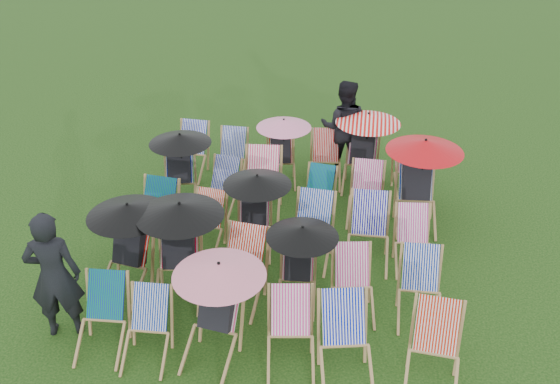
# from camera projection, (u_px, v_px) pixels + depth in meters

# --- Properties ---
(ground) EXTENTS (100.00, 100.00, 0.00)m
(ground) POSITION_uv_depth(u_px,v_px,m) (281.00, 254.00, 9.55)
(ground) COLOR black
(ground) RESTS_ON ground
(deckchair_0) EXTENTS (0.63, 0.85, 0.89)m
(deckchair_0) POSITION_uv_depth(u_px,v_px,m) (101.00, 319.00, 7.63)
(deckchair_0) COLOR #A07C4A
(deckchair_0) RESTS_ON ground
(deckchair_1) EXTENTS (0.58, 0.79, 0.84)m
(deckchair_1) POSITION_uv_depth(u_px,v_px,m) (146.00, 330.00, 7.50)
(deckchair_1) COLOR #A07C4A
(deckchair_1) RESTS_ON ground
(deckchair_2) EXTENTS (1.11, 1.18, 1.32)m
(deckchair_2) POSITION_uv_depth(u_px,v_px,m) (215.00, 310.00, 7.40)
(deckchair_2) COLOR #A07C4A
(deckchair_2) RESTS_ON ground
(deckchair_3) EXTENTS (0.71, 0.90, 0.90)m
(deckchair_3) POSITION_uv_depth(u_px,v_px,m) (291.00, 335.00, 7.38)
(deckchair_3) COLOR #A07C4A
(deckchair_3) RESTS_ON ground
(deckchair_4) EXTENTS (0.81, 1.00, 0.97)m
(deckchair_4) POSITION_uv_depth(u_px,v_px,m) (346.00, 344.00, 7.20)
(deckchair_4) COLOR #A07C4A
(deckchair_4) RESTS_ON ground
(deckchair_5) EXTENTS (0.71, 0.93, 0.94)m
(deckchair_5) POSITION_uv_depth(u_px,v_px,m) (434.00, 352.00, 7.11)
(deckchair_5) COLOR #A07C4A
(deckchair_5) RESTS_ON ground
(deckchair_6) EXTENTS (1.12, 1.19, 1.33)m
(deckchair_6) POSITION_uv_depth(u_px,v_px,m) (126.00, 246.00, 8.52)
(deckchair_6) COLOR #A07C4A
(deckchair_6) RESTS_ON ground
(deckchair_7) EXTENTS (1.18, 1.27, 1.40)m
(deckchair_7) POSITION_uv_depth(u_px,v_px,m) (179.00, 249.00, 8.40)
(deckchair_7) COLOR #A07C4A
(deckchair_7) RESTS_ON ground
(deckchair_8) EXTENTS (0.76, 0.98, 0.98)m
(deckchair_8) POSITION_uv_depth(u_px,v_px,m) (240.00, 271.00, 8.39)
(deckchair_8) COLOR #A07C4A
(deckchair_8) RESTS_ON ground
(deckchair_9) EXTENTS (0.97, 1.02, 1.15)m
(deckchair_9) POSITION_uv_depth(u_px,v_px,m) (299.00, 264.00, 8.32)
(deckchair_9) COLOR #A07C4A
(deckchair_9) RESTS_ON ground
(deckchair_10) EXTENTS (0.69, 0.88, 0.86)m
(deckchair_10) POSITION_uv_depth(u_px,v_px,m) (353.00, 285.00, 8.21)
(deckchair_10) COLOR #A07C4A
(deckchair_10) RESTS_ON ground
(deckchair_11) EXTENTS (0.61, 0.84, 0.90)m
(deckchair_11) POSITION_uv_depth(u_px,v_px,m) (421.00, 289.00, 8.11)
(deckchair_11) COLOR #A07C4A
(deckchair_11) RESTS_ON ground
(deckchair_12) EXTENTS (0.75, 0.97, 0.98)m
(deckchair_12) POSITION_uv_depth(u_px,v_px,m) (153.00, 217.00, 9.55)
(deckchair_12) COLOR #A07C4A
(deckchair_12) RESTS_ON ground
(deckchair_13) EXTENTS (0.66, 0.84, 0.84)m
(deckchair_13) POSITION_uv_depth(u_px,v_px,m) (205.00, 224.00, 9.51)
(deckchair_13) COLOR #A07C4A
(deckchair_13) RESTS_ON ground
(deckchair_14) EXTENTS (1.03, 1.10, 1.22)m
(deckchair_14) POSITION_uv_depth(u_px,v_px,m) (255.00, 212.00, 9.39)
(deckchair_14) COLOR #A07C4A
(deckchair_14) RESTS_ON ground
(deckchair_15) EXTENTS (0.71, 0.94, 0.97)m
(deckchair_15) POSITION_uv_depth(u_px,v_px,m) (311.00, 231.00, 9.23)
(deckchair_15) COLOR #A07C4A
(deckchair_15) RESTS_ON ground
(deckchair_16) EXTENTS (0.66, 0.91, 0.98)m
(deckchair_16) POSITION_uv_depth(u_px,v_px,m) (369.00, 233.00, 9.18)
(deckchair_16) COLOR #A07C4A
(deckchair_16) RESTS_ON ground
(deckchair_17) EXTENTS (0.63, 0.83, 0.85)m
(deckchair_17) POSITION_uv_depth(u_px,v_px,m) (414.00, 241.00, 9.11)
(deckchair_17) COLOR #A07C4A
(deckchair_17) RESTS_ON ground
(deckchair_18) EXTENTS (1.05, 1.14, 1.25)m
(deckchair_18) POSITION_uv_depth(u_px,v_px,m) (179.00, 168.00, 10.58)
(deckchair_18) COLOR #A07C4A
(deckchair_18) RESTS_ON ground
(deckchair_19) EXTENTS (0.69, 0.86, 0.85)m
(deckchair_19) POSITION_uv_depth(u_px,v_px,m) (221.00, 188.00, 10.47)
(deckchair_19) COLOR #A07C4A
(deckchair_19) RESTS_ON ground
(deckchair_20) EXTENTS (0.74, 0.99, 1.02)m
(deckchair_20) POSITION_uv_depth(u_px,v_px,m) (262.00, 184.00, 10.41)
(deckchair_20) COLOR #A07C4A
(deckchair_20) RESTS_ON ground
(deckchair_21) EXTENTS (0.66, 0.83, 0.82)m
(deckchair_21) POSITION_uv_depth(u_px,v_px,m) (317.00, 196.00, 10.27)
(deckchair_21) COLOR #A07C4A
(deckchair_21) RESTS_ON ground
(deckchair_22) EXTENTS (0.62, 0.85, 0.90)m
(deckchair_22) POSITION_uv_depth(u_px,v_px,m) (366.00, 195.00, 10.22)
(deckchair_22) COLOR #A07C4A
(deckchair_22) RESTS_ON ground
(deckchair_23) EXTENTS (1.22, 1.29, 1.45)m
(deckchair_23) POSITION_uv_depth(u_px,v_px,m) (419.00, 182.00, 9.95)
(deckchair_23) COLOR #A07C4A
(deckchair_23) RESTS_ON ground
(deckchair_24) EXTENTS (0.66, 0.89, 0.93)m
(deckchair_24) POSITION_uv_depth(u_px,v_px,m) (190.00, 151.00, 11.58)
(deckchair_24) COLOR #A07C4A
(deckchair_24) RESTS_ON ground
(deckchair_25) EXTENTS (0.58, 0.80, 0.86)m
(deckchair_25) POSITION_uv_depth(u_px,v_px,m) (231.00, 156.00, 11.48)
(deckchair_25) COLOR #A07C4A
(deckchair_25) RESTS_ON ground
(deckchair_26) EXTENTS (0.99, 1.07, 1.17)m
(deckchair_26) POSITION_uv_depth(u_px,v_px,m) (282.00, 150.00, 11.27)
(deckchair_26) COLOR #A07C4A
(deckchair_26) RESTS_ON ground
(deckchair_27) EXTENTS (0.67, 0.88, 0.90)m
(deckchair_27) POSITION_uv_depth(u_px,v_px,m) (326.00, 160.00, 11.31)
(deckchair_27) COLOR #A07C4A
(deckchair_27) RESTS_ON ground
(deckchair_28) EXTENTS (1.15, 1.20, 1.36)m
(deckchair_28) POSITION_uv_depth(u_px,v_px,m) (363.00, 149.00, 11.07)
(deckchair_28) COLOR #A07C4A
(deckchair_28) RESTS_ON ground
(deckchair_29) EXTENTS (0.68, 0.84, 0.82)m
(deckchair_29) POSITION_uv_depth(u_px,v_px,m) (409.00, 170.00, 11.05)
(deckchair_29) COLOR #A07C4A
(deckchair_29) RESTS_ON ground
(person_left) EXTENTS (0.75, 0.59, 1.80)m
(person_left) POSITION_uv_depth(u_px,v_px,m) (54.00, 276.00, 7.64)
(person_left) COLOR black
(person_left) RESTS_ON ground
(person_rear) EXTENTS (0.88, 0.69, 1.79)m
(person_rear) POSITION_uv_depth(u_px,v_px,m) (344.00, 127.00, 11.46)
(person_rear) COLOR black
(person_rear) RESTS_ON ground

